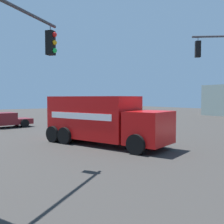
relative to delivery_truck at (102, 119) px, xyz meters
The scene contains 4 objects.
ground_plane 2.59m from the delivery_truck, behind, with size 100.00×100.00×0.00m, color #33302D.
delivery_truck is the anchor object (origin of this frame).
traffic_light_secondary 8.18m from the delivery_truck, 56.18° to the right, with size 2.85×3.84×5.89m.
pickup_maroon 12.64m from the delivery_truck, 167.57° to the right, with size 2.67×5.37×1.38m.
Camera 1 is at (14.73, -8.49, 2.74)m, focal length 41.54 mm.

